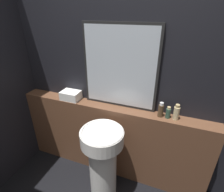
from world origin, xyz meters
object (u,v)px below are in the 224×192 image
at_px(mirror, 120,68).
at_px(towel_stack, 71,95).
at_px(lotion_bottle, 176,113).
at_px(conditioner_bottle, 168,113).
at_px(shampoo_bottle, 161,110).
at_px(pedestal_sink, 103,160).

bearing_deg(mirror, towel_stack, -173.44).
bearing_deg(lotion_bottle, conditioner_bottle, 180.00).
height_order(mirror, shampoo_bottle, mirror).
distance_m(towel_stack, lotion_bottle, 1.18).
distance_m(shampoo_bottle, conditioner_bottle, 0.07).
xyz_separation_m(pedestal_sink, mirror, (0.02, 0.42, 0.86)).
bearing_deg(conditioner_bottle, pedestal_sink, -147.46).
bearing_deg(towel_stack, conditioner_bottle, 0.00).
xyz_separation_m(pedestal_sink, shampoo_bottle, (0.48, 0.35, 0.50)).
bearing_deg(pedestal_sink, shampoo_bottle, 36.25).
relative_size(pedestal_sink, mirror, 1.02).
xyz_separation_m(mirror, shampoo_bottle, (0.46, -0.07, -0.36)).
relative_size(shampoo_bottle, lotion_bottle, 0.96).
relative_size(towel_stack, lotion_bottle, 1.36).
bearing_deg(lotion_bottle, towel_stack, 180.00).
relative_size(pedestal_sink, towel_stack, 4.01).
bearing_deg(shampoo_bottle, lotion_bottle, 0.00).
bearing_deg(shampoo_bottle, pedestal_sink, -143.75).
bearing_deg(conditioner_bottle, shampoo_bottle, -180.00).
bearing_deg(pedestal_sink, conditioner_bottle, 32.54).
xyz_separation_m(conditioner_bottle, lotion_bottle, (0.07, 0.00, 0.02)).
distance_m(pedestal_sink, mirror, 0.96).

